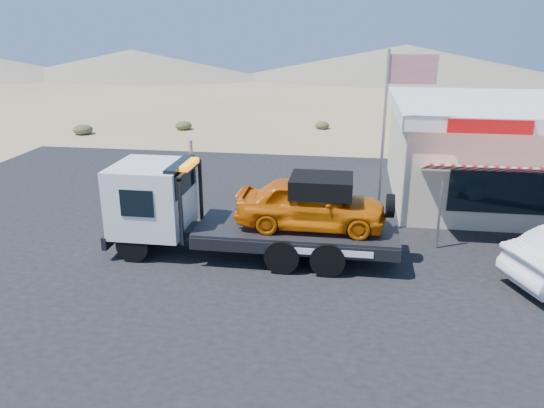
% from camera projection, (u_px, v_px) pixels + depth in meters
% --- Properties ---
extents(ground, '(120.00, 120.00, 0.00)m').
position_uv_depth(ground, '(210.00, 282.00, 14.63)').
color(ground, olive).
rests_on(ground, ground).
extents(asphalt_lot, '(32.00, 24.00, 0.02)m').
position_uv_depth(asphalt_lot, '(294.00, 243.00, 17.15)').
color(asphalt_lot, black).
rests_on(asphalt_lot, ground).
extents(tow_truck, '(8.55, 2.53, 2.86)m').
position_uv_depth(tow_truck, '(245.00, 207.00, 15.88)').
color(tow_truck, black).
rests_on(tow_truck, asphalt_lot).
extents(jerky_store, '(10.40, 9.97, 3.90)m').
position_uv_depth(jerky_store, '(525.00, 151.00, 20.89)').
color(jerky_store, beige).
rests_on(jerky_store, asphalt_lot).
extents(flagpole, '(1.55, 0.10, 6.00)m').
position_uv_depth(flagpole, '(392.00, 122.00, 16.92)').
color(flagpole, '#99999E').
rests_on(flagpole, asphalt_lot).
extents(distant_hills, '(126.00, 48.00, 4.20)m').
position_uv_depth(distant_hills, '(247.00, 64.00, 66.98)').
color(distant_hills, '#726B59').
rests_on(distant_hills, ground).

